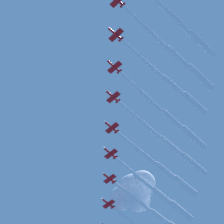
% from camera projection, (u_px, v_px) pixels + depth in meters
% --- Properties ---
extents(jet_lead, '(16.92, 69.86, 4.01)m').
position_uv_depth(jet_lead, '(182.00, 25.00, 237.24)').
color(jet_lead, red).
extents(jet_port_inner, '(17.92, 70.95, 4.13)m').
position_uv_depth(jet_port_inner, '(180.00, 59.00, 243.75)').
color(jet_port_inner, red).
extents(jet_starboard_inner, '(18.25, 68.22, 4.12)m').
position_uv_depth(jet_starboard_inner, '(175.00, 87.00, 251.18)').
color(jet_starboard_inner, red).
extents(jet_port_mid, '(17.36, 72.87, 4.11)m').
position_uv_depth(jet_port_mid, '(174.00, 121.00, 260.52)').
color(jet_port_mid, red).
extents(jet_starboard_mid, '(19.02, 74.90, 4.10)m').
position_uv_depth(jet_starboard_mid, '(174.00, 148.00, 269.12)').
color(jet_starboard_mid, red).
extents(jet_port_outer, '(18.32, 68.76, 4.01)m').
position_uv_depth(jet_port_outer, '(167.00, 172.00, 273.58)').
color(jet_port_outer, red).
extents(jet_starboard_outer, '(17.10, 70.09, 4.02)m').
position_uv_depth(jet_starboard_outer, '(164.00, 197.00, 283.05)').
color(jet_starboard_outer, red).
extents(jet_trail_port, '(18.26, 68.72, 4.09)m').
position_uv_depth(jet_trail_port, '(162.00, 218.00, 290.76)').
color(jet_trail_port, red).
extents(cloud_puff, '(32.25, 26.13, 22.36)m').
position_uv_depth(cloud_puff, '(134.00, 192.00, 300.74)').
color(cloud_puff, white).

